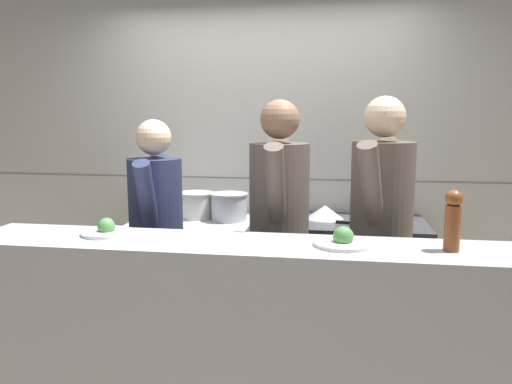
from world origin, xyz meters
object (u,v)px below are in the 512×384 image
Objects in this scene: stock_pot at (157,207)px; mixing_bowl_steel at (325,212)px; chefs_knife at (358,224)px; chef_head_cook at (157,236)px; chef_line at (381,232)px; sauce_pot at (196,204)px; plated_dish_main at (107,230)px; braising_pot at (229,206)px; pepper_mill at (453,219)px; chef_sous at (279,230)px; oven_range at (196,275)px; plated_dish_appetiser at (343,241)px.

stock_pot reaches higher than mixing_bowl_steel.
chefs_knife is 1.38m from chef_head_cook.
chef_line is at bearing -6.51° from chef_head_cook.
plated_dish_main reaches higher than sauce_pot.
braising_pot is 0.71m from mixing_bowl_steel.
chef_head_cook reaches higher than pepper_mill.
chefs_knife is at bearing 40.01° from plated_dish_main.
pepper_mill is at bearing -66.27° from mixing_bowl_steel.
stock_pot is at bearing 97.95° from plated_dish_main.
chef_sous is at bearing -31.86° from stock_pot.
pepper_mill reaches higher than mixing_bowl_steel.
sauce_pot is 0.98× the size of braising_pot.
braising_pot reaches higher than stock_pot.
chef_line is (1.59, -0.62, 0.01)m from stock_pot.
plated_dish_main reaches higher than chefs_knife.
chef_head_cook is 0.77m from chef_sous.
chef_head_cook is at bearing -94.12° from sauce_pot.
pepper_mill is at bearing -72.85° from chefs_knife.
stock_pot is at bearing 177.40° from chefs_knife.
chef_sous is at bearing -160.04° from chef_line.
sauce_pot is 2.06m from pepper_mill.
chefs_knife is 0.21× the size of chef_sous.
chef_line reaches higher than braising_pot.
braising_pot is at bearing 135.58° from pepper_mill.
plated_dish_appetiser is (1.08, -1.25, 0.63)m from oven_range.
oven_range is 1.56m from chef_line.
chefs_knife is at bearing -2.60° from stock_pot.
chefs_knife is at bearing -6.40° from braising_pot.
pepper_mill is (0.59, -1.34, 0.25)m from mixing_bowl_steel.
plated_dish_appetiser is (0.82, -1.25, 0.08)m from braising_pot.
plated_dish_appetiser is at bearing 177.34° from pepper_mill.
oven_range is at bearing 8.88° from stock_pot.
chef_line reaches higher than mixing_bowl_steel.
chef_head_cook is (-1.03, -0.74, -0.04)m from mixing_bowl_steel.
braising_pot is at bearing -1.41° from oven_range.
stock_pot is 0.67m from chef_head_cook.
chef_head_cook reaches higher than chefs_knife.
plated_dish_appetiser is 0.17× the size of chef_head_cook.
mixing_bowl_steel is (1.25, 0.11, -0.02)m from stock_pot.
sauce_pot reaches higher than chefs_knife.
chefs_knife is 0.74m from chef_sous.
braising_pot is 0.16× the size of chef_sous.
chef_sous is (-0.37, 0.59, -0.10)m from plated_dish_appetiser.
chefs_knife is 1.16m from plated_dish_appetiser.
chefs_knife is 0.21× the size of chef_line.
pepper_mill is at bearing -1.91° from plated_dish_main.
oven_range is at bearing 130.79° from plated_dish_appetiser.
braising_pot is at bearing -173.96° from mixing_bowl_steel.
pepper_mill is at bearing -2.66° from plated_dish_appetiser.
braising_pot is 0.95m from chefs_knife.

